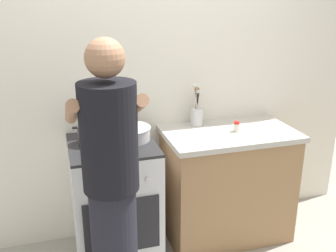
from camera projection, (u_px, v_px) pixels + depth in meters
back_wall at (172, 79)px, 3.05m from camera, size 3.20×0.10×2.50m
countertop at (227, 184)px, 3.09m from camera, size 1.00×0.60×0.90m
stove_range at (115, 201)px, 2.84m from camera, size 0.60×0.62×0.90m
pot at (90, 134)px, 2.68m from camera, size 0.24×0.17×0.13m
mixing_bowl at (130, 133)px, 2.75m from camera, size 0.30×0.30×0.10m
utensil_crock at (197, 112)px, 3.04m from camera, size 0.10×0.10×0.33m
spice_bottle at (237, 127)px, 2.92m from camera, size 0.04×0.04×0.08m
person at (112, 194)px, 2.11m from camera, size 0.41×0.50×1.70m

